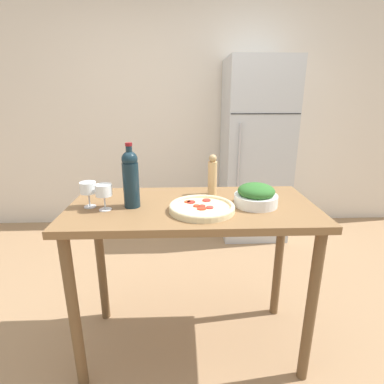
{
  "coord_description": "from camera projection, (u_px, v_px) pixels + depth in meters",
  "views": [
    {
      "loc": [
        -0.06,
        -1.52,
        1.49
      ],
      "look_at": [
        0.0,
        0.03,
        0.99
      ],
      "focal_mm": 28.0,
      "sensor_mm": 36.0,
      "label": 1
    }
  ],
  "objects": [
    {
      "name": "wine_glass_near",
      "position": [
        104.0,
        191.0,
        1.51
      ],
      "size": [
        0.08,
        0.08,
        0.14
      ],
      "color": "silver",
      "rests_on": "prep_counter"
    },
    {
      "name": "salad_bowl",
      "position": [
        256.0,
        196.0,
        1.58
      ],
      "size": [
        0.23,
        0.23,
        0.12
      ],
      "color": "white",
      "rests_on": "prep_counter"
    },
    {
      "name": "wine_bottle",
      "position": [
        131.0,
        178.0,
        1.54
      ],
      "size": [
        0.08,
        0.08,
        0.34
      ],
      "color": "#142833",
      "rests_on": "prep_counter"
    },
    {
      "name": "pepper_mill",
      "position": [
        212.0,
        175.0,
        1.75
      ],
      "size": [
        0.05,
        0.05,
        0.24
      ],
      "color": "tan",
      "rests_on": "prep_counter"
    },
    {
      "name": "wine_glass_far",
      "position": [
        88.0,
        189.0,
        1.55
      ],
      "size": [
        0.08,
        0.08,
        0.14
      ],
      "color": "silver",
      "rests_on": "prep_counter"
    },
    {
      "name": "wall_back",
      "position": [
        185.0,
        114.0,
        3.41
      ],
      "size": [
        6.4,
        0.06,
        2.6
      ],
      "color": "silver",
      "rests_on": "ground_plane"
    },
    {
      "name": "ground_plane",
      "position": [
        192.0,
        343.0,
        1.9
      ],
      "size": [
        14.0,
        14.0,
        0.0
      ],
      "primitive_type": "plane",
      "color": "#9E7A56"
    },
    {
      "name": "homemade_pizza",
      "position": [
        202.0,
        207.0,
        1.52
      ],
      "size": [
        0.33,
        0.33,
        0.04
      ],
      "color": "beige",
      "rests_on": "prep_counter"
    },
    {
      "name": "prep_counter",
      "position": [
        192.0,
        228.0,
        1.66
      ],
      "size": [
        1.32,
        0.64,
        0.93
      ],
      "color": "brown",
      "rests_on": "ground_plane"
    },
    {
      "name": "refrigerator",
      "position": [
        255.0,
        152.0,
        3.2
      ],
      "size": [
        0.67,
        0.67,
        1.86
      ],
      "color": "#B7BCC1",
      "rests_on": "ground_plane"
    }
  ]
}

